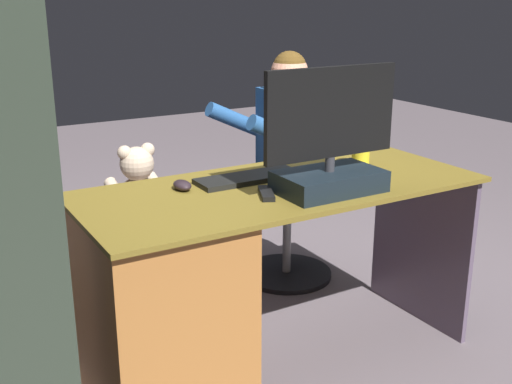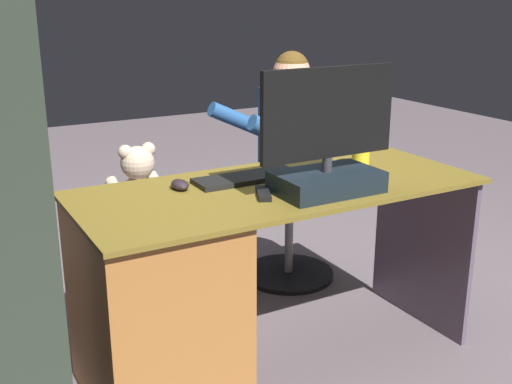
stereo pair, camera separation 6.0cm
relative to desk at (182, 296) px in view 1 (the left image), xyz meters
name	(u,v)px [view 1 (the left image)]	position (x,y,z in m)	size (l,w,h in m)	color
ground_plane	(244,327)	(-0.42, -0.30, -0.39)	(10.00, 10.00, 0.00)	slate
desk	(182,296)	(0.00, 0.00, 0.00)	(1.54, 0.66, 0.75)	brown
monitor	(330,154)	(-0.53, 0.16, 0.50)	(0.54, 0.23, 0.45)	black
keyboard	(249,178)	(-0.35, -0.11, 0.37)	(0.42, 0.14, 0.02)	black
computer_mouse	(182,185)	(-0.07, -0.13, 0.37)	(0.06, 0.10, 0.04)	black
cup	(361,153)	(-0.86, -0.07, 0.41)	(0.07, 0.07, 0.11)	yellow
tv_remote	(266,193)	(-0.30, 0.09, 0.36)	(0.04, 0.15, 0.02)	black
notebook_binder	(337,179)	(-0.62, 0.08, 0.37)	(0.22, 0.30, 0.02)	beige
office_chair_teddy	(142,259)	(-0.08, -0.64, -0.11)	(0.43, 0.43, 0.47)	black
teddy_bear	(137,186)	(-0.08, -0.65, 0.23)	(0.25, 0.25, 0.35)	#C4AC91
visitor_chair	(287,229)	(-0.89, -0.67, -0.13)	(0.48, 0.48, 0.47)	black
person	(272,152)	(-0.79, -0.66, 0.29)	(0.57, 0.48, 1.18)	#234E86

